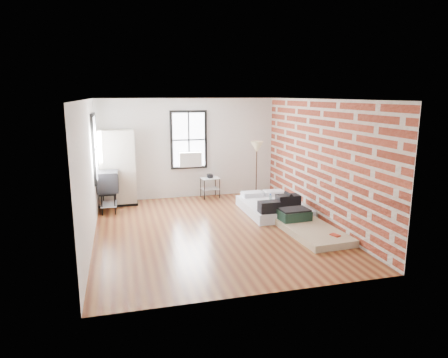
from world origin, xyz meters
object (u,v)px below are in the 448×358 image
object	(u,v)px
mattress_main	(273,206)
tv_stand	(108,183)
mattress_bare	(308,227)
floor_lamp	(257,150)
side_table	(210,182)
wardrobe	(116,168)

from	to	relation	value
mattress_main	tv_stand	bearing A→B (deg)	163.95
mattress_bare	tv_stand	size ratio (longest dim) A/B	1.82
mattress_bare	floor_lamp	size ratio (longest dim) A/B	1.16
floor_lamp	tv_stand	xyz separation A→B (m)	(-4.05, -0.40, -0.64)
side_table	mattress_main	bearing A→B (deg)	-57.18
wardrobe	floor_lamp	bearing A→B (deg)	-4.64
wardrobe	side_table	xyz separation A→B (m)	(2.55, 0.07, -0.53)
side_table	tv_stand	distance (m)	2.87
floor_lamp	wardrobe	bearing A→B (deg)	176.42
mattress_bare	floor_lamp	distance (m)	3.37
floor_lamp	tv_stand	bearing A→B (deg)	-174.35
wardrobe	tv_stand	size ratio (longest dim) A/B	1.94
wardrobe	tv_stand	xyz separation A→B (m)	(-0.21, -0.64, -0.26)
side_table	tv_stand	bearing A→B (deg)	-165.59
mattress_main	tv_stand	distance (m)	4.16
floor_lamp	tv_stand	size ratio (longest dim) A/B	1.56
mattress_main	wardrobe	world-z (taller)	wardrobe
side_table	tv_stand	size ratio (longest dim) A/B	0.66
wardrobe	floor_lamp	size ratio (longest dim) A/B	1.24
side_table	mattress_bare	bearing A→B (deg)	-68.24
side_table	wardrobe	bearing A→B (deg)	-178.43
mattress_bare	wardrobe	world-z (taller)	wardrobe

